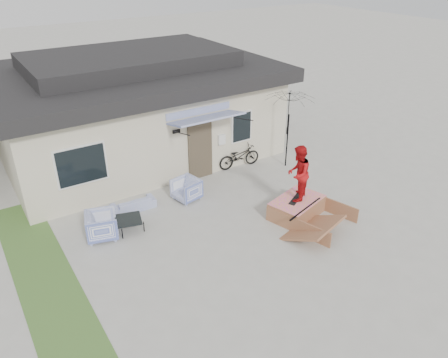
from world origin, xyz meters
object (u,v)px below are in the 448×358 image
armchair_right (186,188)px  skater (298,173)px  armchair_left (102,224)px  bicycle (239,154)px  skateboard (296,199)px  skate_ramp (297,208)px  patio_umbrella (288,123)px  loveseat (133,202)px  coffee_table (129,224)px

armchair_right → skater: (2.42, -2.71, 1.09)m
armchair_left → bicycle: 6.21m
armchair_right → skater: 3.80m
bicycle → skateboard: bearing=178.4°
armchair_right → skate_ramp: size_ratio=0.37×
skater → bicycle: bearing=-133.6°
armchair_left → patio_umbrella: size_ratio=0.40×
loveseat → bicycle: 4.69m
armchair_right → skater: bearing=29.5°
coffee_table → skate_ramp: bearing=-24.1°
skater → coffee_table: bearing=-60.3°
skateboard → patio_umbrella: bearing=26.7°
coffee_table → skater: (4.74, -2.07, 1.31)m
skate_ramp → skateboard: size_ratio=2.72×
coffee_table → patio_umbrella: patio_umbrella is taller
armchair_right → coffee_table: 2.41m
bicycle → patio_umbrella: size_ratio=0.78×
patio_umbrella → skater: bearing=-125.3°
coffee_table → skateboard: size_ratio=0.92×
armchair_right → coffee_table: armchair_right is taller
skate_ramp → skateboard: (-0.02, 0.05, 0.30)m
bicycle → skater: skater is taller
armchair_right → skateboard: (2.42, -2.71, 0.17)m
patio_umbrella → coffee_table: bearing=-173.2°
armchair_left → bicycle: bicycle is taller
skateboard → skater: size_ratio=0.46×
armchair_right → patio_umbrella: (4.46, 0.16, 1.34)m
loveseat → coffee_table: 1.16m
bicycle → patio_umbrella: (1.57, -0.90, 1.20)m
loveseat → armchair_right: (1.75, -0.36, 0.14)m
bicycle → armchair_right: bearing=115.6°
patio_umbrella → bicycle: bearing=150.2°
coffee_table → patio_umbrella: (6.77, 0.81, 1.56)m
skateboard → bicycle: bearing=55.0°
loveseat → bicycle: bicycle is taller
coffee_table → armchair_left: bearing=176.5°
armchair_right → bicycle: size_ratio=0.48×
bicycle → patio_umbrella: patio_umbrella is taller
patio_umbrella → skateboard: (-2.03, -2.88, -1.17)m
armchair_left → skate_ramp: size_ratio=0.40×
patio_umbrella → skateboard: size_ratio=2.69×
armchair_left → coffee_table: (0.78, -0.05, -0.26)m
bicycle → skate_ramp: 3.87m
armchair_right → skateboard: bearing=29.5°
bicycle → skateboard: size_ratio=2.09×
coffee_table → skater: 5.34m
patio_umbrella → skate_ramp: patio_umbrella is taller
skate_ramp → loveseat: bearing=127.3°
loveseat → armchair_right: size_ratio=1.71×
coffee_table → bicycle: bearing=18.2°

